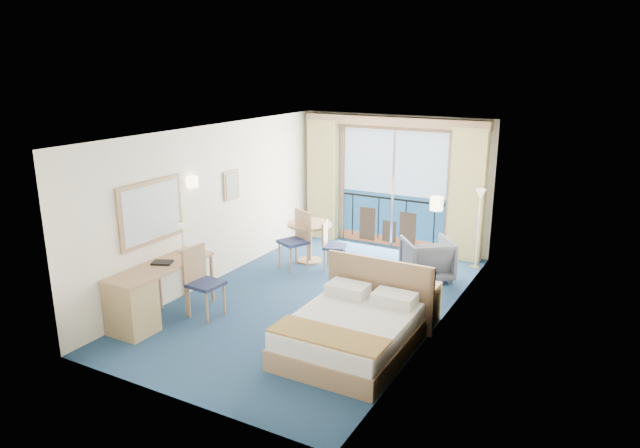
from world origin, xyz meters
The scene contains 22 objects.
floor centered at (0.00, 0.00, 0.00)m, with size 6.50×6.50×0.00m, color navy.
room_walls centered at (0.00, 0.00, 1.78)m, with size 4.04×6.54×2.72m.
balcony_door centered at (-0.01, 3.22, 1.14)m, with size 2.36×0.03×2.52m.
curtain_left centered at (-1.55, 3.07, 1.28)m, with size 0.65×0.22×2.55m, color tan.
curtain_right centered at (1.55, 3.07, 1.28)m, with size 0.65×0.22×2.55m, color tan.
pelmet centered at (0.00, 3.10, 2.58)m, with size 3.80×0.25×0.18m, color #A07256.
mirror centered at (-1.97, -1.50, 1.55)m, with size 0.05×1.25×0.95m.
wall_print centered at (-1.97, 0.45, 1.60)m, with size 0.04×0.42×0.52m.
sconce_left centered at (-1.94, -0.60, 1.85)m, with size 0.18×0.18×0.18m, color #FFE3B2.
sconce_right centered at (1.94, -0.15, 1.85)m, with size 0.18×0.18×0.18m, color #FFE3B2.
bed centered at (1.24, -1.27, 0.28)m, with size 1.62×1.92×1.02m.
nightstand centered at (1.75, 0.02, 0.30)m, with size 0.45×0.43×0.59m, color tan.
phone centered at (1.80, 0.01, 0.64)m, with size 0.20×0.15×0.09m, color silver.
armchair centered at (1.26, 1.73, 0.37)m, with size 0.79×0.81×0.74m, color #41444F.
floor_lamp centered at (1.88, 2.70, 1.14)m, with size 0.21×0.21×1.50m.
desk centered at (-1.69, -2.16, 0.45)m, with size 0.60×1.75×0.82m.
desk_chair centered at (-1.24, -1.33, 0.60)m, with size 0.50×0.49×1.06m.
folder centered at (-1.73, -1.60, 0.83)m, with size 0.28×0.21×0.03m, color black.
desk_lamp centered at (-1.81, -1.06, 1.15)m, with size 0.12×0.12×0.45m.
round_table centered at (-1.01, 1.54, 0.58)m, with size 0.85×0.85×0.76m.
table_chair_a centered at (-0.47, 1.36, 0.51)m, with size 0.49×0.48×0.90m.
table_chair_b centered at (-1.03, 1.13, 0.61)m, with size 0.61×0.62×1.08m.
Camera 1 is at (4.15, -7.46, 3.68)m, focal length 32.00 mm.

